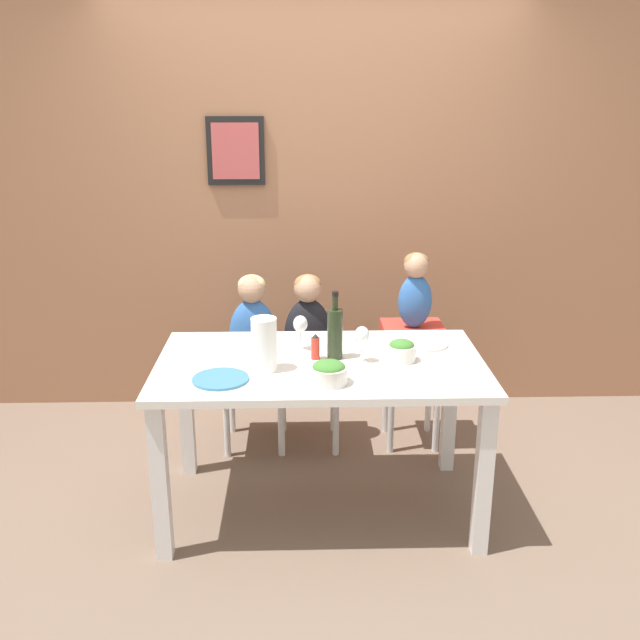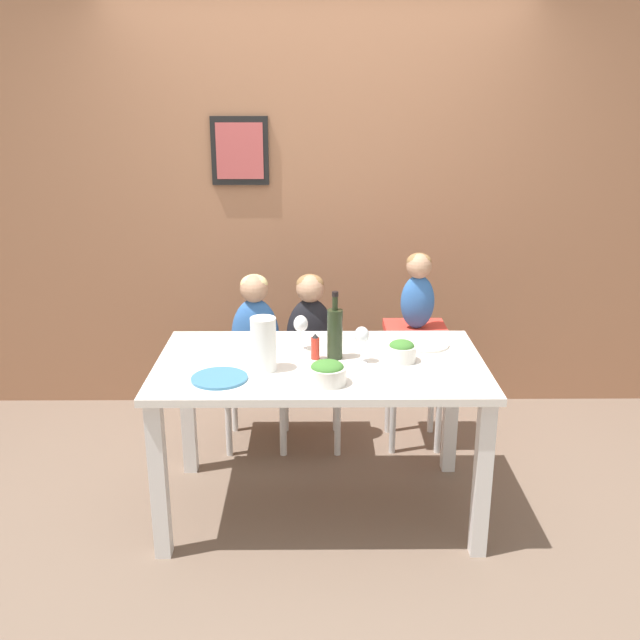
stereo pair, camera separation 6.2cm
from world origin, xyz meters
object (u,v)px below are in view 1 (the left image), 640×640
Objects in this scene: dinner_plate_back_right at (423,343)px; person_child_left at (253,324)px; salad_bowl_large at (329,372)px; dinner_plate_front_left at (221,379)px; person_child_center at (308,324)px; person_baby_right at (416,286)px; wine_bottle at (335,332)px; salad_bowl_small at (402,351)px; paper_towel_roll at (264,344)px; chair_far_left at (255,383)px; chair_right_highchair at (413,352)px; wine_glass_far at (300,325)px; dinner_plate_back_left at (247,346)px; chair_far_center at (308,383)px; wine_glass_near at (362,336)px.

person_child_left is at bearing 151.16° from dinner_plate_back_right.
dinner_plate_front_left is (-0.47, 0.04, -0.04)m from salad_bowl_large.
person_baby_right reaches higher than person_child_center.
salad_bowl_small is (0.31, -0.04, -0.08)m from wine_bottle.
chair_far_left is at bearing 97.53° from paper_towel_roll.
chair_right_highchair is 0.76m from salad_bowl_small.
dinner_plate_front_left is (-0.08, -0.91, 0.41)m from chair_far_left.
chair_far_left is 0.80m from wine_glass_far.
wine_bottle is 0.47m from dinner_plate_back_left.
person_child_left is 0.93m from person_baby_right.
chair_far_left is at bearing 180.00° from chair_far_center.
chair_far_left is 0.47m from person_child_center.
person_child_center is at bearing 100.34° from wine_bottle.
salad_bowl_large is at bearing -85.29° from chair_far_center.
dinner_plate_back_left is at bearing -121.44° from chair_far_center.
person_baby_right is at bearing 39.96° from wine_glass_far.
salad_bowl_large is at bearing -118.48° from person_baby_right.
chair_right_highchair is 2.19× the size of wine_bottle.
person_child_center is at bearing 0.17° from chair_far_left.
person_child_left is 4.19× the size of salad_bowl_small.
person_baby_right is 2.57× the size of salad_bowl_large.
wine_glass_far is (0.27, -0.53, 0.17)m from person_child_left.
dinner_plate_front_left is 0.42m from dinner_plate_back_left.
salad_bowl_small is 0.55× the size of dinner_plate_back_right.
dinner_plate_back_right is at bearing 34.80° from wine_glass_near.
chair_far_center is 0.82m from person_baby_right.
chair_far_left and chair_far_center have the same top height.
chair_far_center is 0.84m from dinner_plate_back_right.
dinner_plate_back_right is at bearing 44.22° from salad_bowl_large.
salad_bowl_small is at bearing -43.40° from person_child_left.
chair_far_center is 0.47m from person_child_left.
chair_far_center is 0.62m from chair_right_highchair.
chair_far_center is 1.81× the size of dinner_plate_front_left.
person_baby_right is at bearing 90.00° from chair_right_highchair.
wine_glass_far is at bearing 47.08° from dinner_plate_front_left.
wine_glass_near is 0.30m from salad_bowl_large.
wine_glass_near reaches higher than dinner_plate_front_left.
wine_bottle is 1.88× the size of wine_glass_far.
wine_bottle reaches higher than salad_bowl_large.
chair_far_left is 1.00× the size of chair_far_center.
person_baby_right is (0.90, 0.00, 0.21)m from person_child_left.
person_child_left is 0.82m from paper_towel_roll.
dinner_plate_back_left is (-0.73, 0.20, -0.04)m from salad_bowl_small.
dinner_plate_front_left reaches higher than chair_far_center.
person_child_center is 0.68m from wine_bottle.
chair_far_center is at bearing 75.63° from paper_towel_roll.
person_baby_right is (-0.00, 0.00, 0.39)m from chair_right_highchair.
dinner_plate_back_left is at bearing 172.37° from wine_glass_far.
dinner_plate_back_left is at bearing -89.52° from chair_far_left.
wine_bottle is at bearing 156.15° from wine_glass_near.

